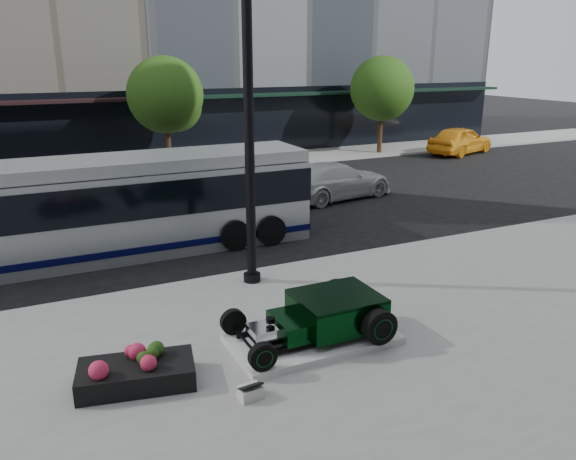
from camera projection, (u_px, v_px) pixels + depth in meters
name	position (u px, v px, depth m)	size (l,w,h in m)	color
ground	(241.00, 249.00, 17.54)	(120.00, 120.00, 0.00)	black
sidewalk_near	(490.00, 453.00, 8.46)	(70.00, 17.00, 0.12)	gray
sidewalk_far	(147.00, 169.00, 29.59)	(70.00, 4.00, 0.12)	gray
street_trees	(168.00, 98.00, 28.16)	(29.80, 3.80, 5.70)	black
display_plinth	(313.00, 339.00, 11.60)	(3.40, 1.80, 0.15)	silver
hot_rod	(327.00, 313.00, 11.59)	(3.22, 2.00, 0.81)	black
info_plaque	(250.00, 391.00, 9.69)	(0.43, 0.34, 0.31)	silver
lamppost	(249.00, 137.00, 13.66)	(0.45, 0.45, 8.18)	black
flower_planter	(136.00, 372.00, 10.06)	(2.20, 1.41, 0.66)	black
transit_bus	(113.00, 206.00, 16.77)	(12.12, 2.88, 2.92)	#ADB1B7
white_sedan	(335.00, 180.00, 23.63)	(2.14, 5.27, 1.53)	silver
yellow_taxi	(460.00, 140.00, 34.36)	(1.99, 4.96, 1.69)	#FFAF21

